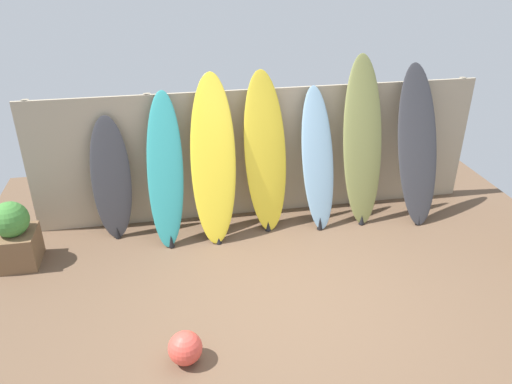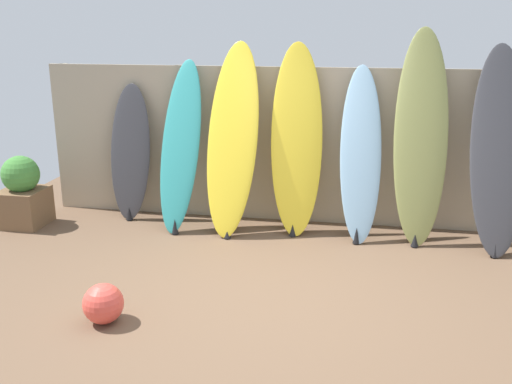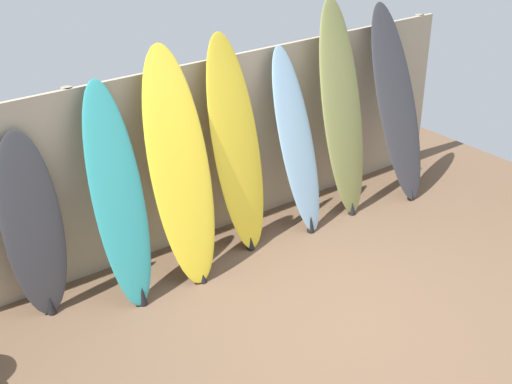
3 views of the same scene
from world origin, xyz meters
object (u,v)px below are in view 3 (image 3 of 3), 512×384
object	(u,v)px
surfboard_charcoal_6	(397,104)
surfboard_charcoal_0	(33,227)
surfboard_teal_1	(118,197)
surfboard_yellow_2	(180,168)
surfboard_skyblue_4	(297,143)
surfboard_olive_5	(342,111)
surfboard_yellow_3	(237,146)

from	to	relation	value
surfboard_charcoal_6	surfboard_charcoal_0	bearing A→B (deg)	176.82
surfboard_teal_1	surfboard_charcoal_6	distance (m)	3.37
surfboard_yellow_2	surfboard_charcoal_6	xyz separation A→B (m)	(2.76, -0.01, -0.01)
surfboard_skyblue_4	surfboard_charcoal_0	bearing A→B (deg)	176.34
surfboard_skyblue_4	surfboard_charcoal_6	size ratio (longest dim) A/B	0.89
surfboard_charcoal_0	surfboard_yellow_2	bearing A→B (deg)	-9.53
surfboard_teal_1	surfboard_yellow_2	bearing A→B (deg)	-1.84
surfboard_olive_5	surfboard_charcoal_6	bearing A→B (deg)	-4.43
surfboard_skyblue_4	surfboard_yellow_2	bearing A→B (deg)	-178.13
surfboard_teal_1	surfboard_yellow_2	xyz separation A→B (m)	(0.60, -0.02, 0.11)
surfboard_teal_1	surfboard_skyblue_4	bearing A→B (deg)	0.75
surfboard_skyblue_4	surfboard_olive_5	xyz separation A→B (m)	(0.61, 0.01, 0.21)
surfboard_yellow_2	surfboard_charcoal_6	distance (m)	2.76
surfboard_teal_1	surfboard_olive_5	xyz separation A→B (m)	(2.60, 0.03, 0.18)
surfboard_teal_1	surfboard_olive_5	world-z (taller)	surfboard_olive_5
surfboard_charcoal_0	surfboard_charcoal_6	size ratio (longest dim) A/B	0.77
surfboard_charcoal_0	surfboard_charcoal_6	distance (m)	4.06
surfboard_charcoal_0	surfboard_skyblue_4	world-z (taller)	surfboard_skyblue_4
surfboard_teal_1	surfboard_charcoal_6	xyz separation A→B (m)	(3.36, -0.03, 0.10)
surfboard_teal_1	surfboard_skyblue_4	xyz separation A→B (m)	(1.99, 0.03, -0.03)
surfboard_yellow_2	surfboard_olive_5	bearing A→B (deg)	1.47
surfboard_yellow_2	surfboard_olive_5	size ratio (longest dim) A/B	0.93
surfboard_skyblue_4	surfboard_olive_5	distance (m)	0.64
surfboard_yellow_3	surfboard_skyblue_4	distance (m)	0.71
surfboard_charcoal_0	surfboard_skyblue_4	size ratio (longest dim) A/B	0.86
surfboard_teal_1	surfboard_yellow_3	xyz separation A→B (m)	(1.30, 0.09, 0.10)
surfboard_charcoal_6	surfboard_olive_5	bearing A→B (deg)	175.57
surfboard_yellow_3	surfboard_olive_5	world-z (taller)	surfboard_olive_5
surfboard_skyblue_4	surfboard_olive_5	size ratio (longest dim) A/B	0.82
surfboard_yellow_2	surfboard_skyblue_4	xyz separation A→B (m)	(1.39, 0.05, -0.14)
surfboard_charcoal_0	surfboard_yellow_3	distance (m)	2.01
surfboard_yellow_2	surfboard_yellow_3	xyz separation A→B (m)	(0.70, 0.11, -0.01)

